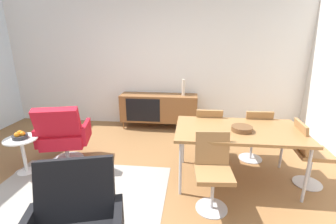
# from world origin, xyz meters

# --- Properties ---
(ground_plane) EXTENTS (8.32, 8.32, 0.00)m
(ground_plane) POSITION_xyz_m (0.00, 0.00, 0.00)
(ground_plane) COLOR olive
(wall_back) EXTENTS (6.80, 0.12, 2.80)m
(wall_back) POSITION_xyz_m (0.00, 2.60, 1.40)
(wall_back) COLOR white
(wall_back) RESTS_ON ground_plane
(sideboard) EXTENTS (1.60, 0.45, 0.72)m
(sideboard) POSITION_xyz_m (0.17, 2.30, 0.44)
(sideboard) COLOR brown
(sideboard) RESTS_ON ground_plane
(vase_cobalt) EXTENTS (0.07, 0.07, 0.33)m
(vase_cobalt) POSITION_xyz_m (0.68, 2.30, 0.88)
(vase_cobalt) COLOR beige
(vase_cobalt) RESTS_ON sideboard
(dining_table) EXTENTS (1.60, 0.90, 0.74)m
(dining_table) POSITION_xyz_m (1.47, 0.44, 0.70)
(dining_table) COLOR olive
(dining_table) RESTS_ON ground_plane
(wooden_bowl_on_table) EXTENTS (0.26, 0.26, 0.06)m
(wooden_bowl_on_table) POSITION_xyz_m (1.50, 0.37, 0.77)
(wooden_bowl_on_table) COLOR brown
(wooden_bowl_on_table) RESTS_ON dining_table
(dining_chair_front_left) EXTENTS (0.43, 0.45, 0.86)m
(dining_chair_front_left) POSITION_xyz_m (1.12, -0.12, 0.47)
(dining_chair_front_left) COLOR #9E7042
(dining_chair_front_left) RESTS_ON ground_plane
(dining_chair_far_end) EXTENTS (0.44, 0.42, 0.86)m
(dining_chair_far_end) POSITION_xyz_m (2.36, 0.44, 0.47)
(dining_chair_far_end) COLOR #9E7042
(dining_chair_far_end) RESTS_ON ground_plane
(dining_chair_back_right) EXTENTS (0.42, 0.44, 0.86)m
(dining_chair_back_right) POSITION_xyz_m (1.83, 1.00, 0.47)
(dining_chair_back_right) COLOR #9E7042
(dining_chair_back_right) RESTS_ON ground_plane
(dining_chair_back_left) EXTENTS (0.41, 0.43, 0.86)m
(dining_chair_back_left) POSITION_xyz_m (1.12, 1.00, 0.47)
(dining_chair_back_left) COLOR #9E7042
(dining_chair_back_left) RESTS_ON ground_plane
(lounge_chair_red) EXTENTS (0.82, 0.79, 0.95)m
(lounge_chair_red) POSITION_xyz_m (-1.05, 0.66, 0.47)
(lounge_chair_red) COLOR red
(lounge_chair_red) RESTS_ON ground_plane
(side_table_round) EXTENTS (0.44, 0.44, 0.52)m
(side_table_round) POSITION_xyz_m (-1.48, 0.33, 0.32)
(side_table_round) COLOR white
(side_table_round) RESTS_ON ground_plane
(fruit_bowl) EXTENTS (0.20, 0.20, 0.11)m
(fruit_bowl) POSITION_xyz_m (-1.48, 0.33, 0.56)
(fruit_bowl) COLOR #262628
(fruit_bowl) RESTS_ON side_table_round
(area_rug) EXTENTS (2.20, 1.70, 0.01)m
(area_rug) POSITION_xyz_m (-0.52, -0.21, 0.00)
(area_rug) COLOR gray
(area_rug) RESTS_ON ground_plane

